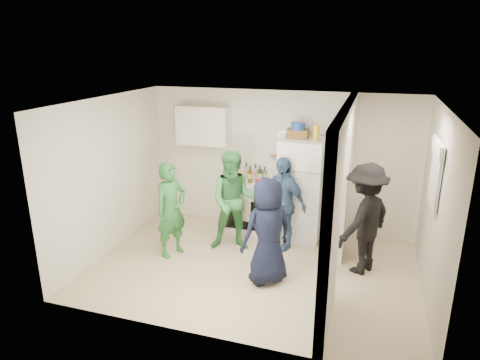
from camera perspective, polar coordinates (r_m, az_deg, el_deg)
name	(u,v)px	position (r m, az deg, el deg)	size (l,w,h in m)	color
floor	(254,268)	(6.64, 1.83, -11.63)	(4.80, 4.80, 0.00)	#C1B088
wall_back	(280,161)	(7.71, 5.39, 2.56)	(4.80, 4.80, 0.00)	silver
wall_front	(211,239)	(4.63, -3.85, -7.92)	(4.80, 4.80, 0.00)	silver
wall_left	(110,175)	(7.13, -16.96, 0.59)	(3.40, 3.40, 0.00)	silver
wall_right	(436,209)	(5.99, 24.68, -3.53)	(3.40, 3.40, 0.00)	silver
ceiling	(255,102)	(5.84, 2.07, 10.29)	(4.80, 4.80, 0.00)	white
partition_pier_back	(346,176)	(6.98, 13.97, 0.49)	(0.12, 1.20, 2.50)	silver
partition_pier_front	(331,231)	(4.92, 12.02, -6.72)	(0.12, 1.20, 2.50)	silver
partition_header	(346,122)	(5.67, 13.91, 7.53)	(0.12, 1.00, 0.40)	silver
stove	(249,206)	(7.77, 1.15, -3.42)	(0.76, 0.64, 0.91)	white
upper_cabinet	(203,125)	(7.82, -4.92, 7.29)	(0.95, 0.34, 0.70)	silver
fridge	(301,189)	(7.40, 8.11, -1.22)	(0.72, 0.70, 1.75)	white
wicker_basket	(298,134)	(7.22, 7.72, 6.15)	(0.35, 0.25, 0.15)	brown
blue_bowl	(298,126)	(7.19, 7.76, 7.16)	(0.24, 0.24, 0.11)	#153D96
yellow_cup_stack_top	(316,134)	(7.01, 10.10, 6.12)	(0.09, 0.09, 0.25)	yellow
wall_clock	(284,137)	(7.58, 5.83, 5.77)	(0.22, 0.22, 0.03)	white
spice_shelf	(280,156)	(7.64, 5.33, 3.19)	(0.35, 0.08, 0.03)	olive
nook_window	(437,174)	(6.05, 24.78, 0.69)	(0.03, 0.70, 0.80)	black
nook_window_frame	(436,174)	(6.05, 24.64, 0.70)	(0.04, 0.76, 0.86)	white
nook_valance	(437,148)	(5.97, 24.82, 3.94)	(0.04, 0.82, 0.18)	white
yellow_cup_stack_stove	(239,178)	(7.41, -0.20, 0.28)	(0.09, 0.09, 0.25)	yellow
red_cup	(258,183)	(7.36, 2.37, -0.40)	(0.09, 0.09, 0.12)	red
person_green_left	(171,210)	(6.82, -9.18, -3.95)	(0.56, 0.37, 1.53)	#2D7034
person_green_center	(234,201)	(6.91, -0.77, -2.85)	(0.81, 0.63, 1.66)	#3D8A49
person_denim	(282,203)	(7.02, 5.63, -3.05)	(0.91, 0.38, 1.55)	#3C5983
person_navy	(267,232)	(5.97, 3.66, -6.89)	(0.75, 0.49, 1.54)	black
person_nook	(364,219)	(6.48, 16.26, -5.00)	(1.07, 0.62, 1.66)	black
bottle_a	(236,170)	(7.74, -0.60, 1.29)	(0.06, 0.06, 0.31)	maroon
bottle_b	(237,174)	(7.54, -0.44, 0.81)	(0.06, 0.06, 0.30)	#1E4F1A
bottle_c	(246,170)	(7.75, 0.84, 1.28)	(0.07, 0.07, 0.31)	#AEB8BD
bottle_d	(250,174)	(7.52, 1.37, 0.75)	(0.08, 0.08, 0.31)	brown
bottle_e	(256,172)	(7.70, 2.10, 1.08)	(0.08, 0.08, 0.29)	#A5B0B7
bottle_f	(260,174)	(7.52, 2.66, 0.80)	(0.08, 0.08, 0.32)	#12311F
bottle_g	(265,174)	(7.62, 3.30, 0.81)	(0.08, 0.08, 0.27)	brown
bottle_h	(230,174)	(7.57, -1.36, 0.76)	(0.06, 0.06, 0.27)	#B1B6BE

